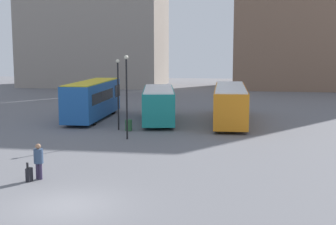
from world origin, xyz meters
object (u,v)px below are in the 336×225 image
Objects in this scene: traveler at (39,158)px; lamp_post_1 at (118,88)px; suitcase at (29,175)px; bus_0 at (93,99)px; bus_1 at (159,104)px; bus_2 at (230,102)px; lamp_post_0 at (127,90)px; trash_bin at (129,125)px.

lamp_post_1 is (0.30, 13.89, 2.17)m from traveler.
bus_0 is at bearing 16.54° from suitcase.
bus_0 reaches higher than bus_1.
bus_2 reaches higher than traveler.
bus_2 is at bearing -16.71° from traveler.
bus_1 is 5.30m from lamp_post_1.
bus_2 is 21.07m from traveler.
lamp_post_0 is 3.86m from lamp_post_1.
lamp_post_0 is (-6.86, -8.83, 1.72)m from bus_2.
suitcase is at bearing -96.00° from trash_bin.
bus_1 is 19.03m from suitcase.
traveler is 14.06m from lamp_post_1.
suitcase is at bearing -92.43° from lamp_post_1.
bus_0 is 7.26m from trash_bin.
bus_1 is 6.09m from bus_2.
bus_2 is at bearing 52.18° from lamp_post_0.
bus_2 is (12.05, 0.10, -0.15)m from bus_0.
lamp_post_1 is at bearing 5.22° from suitcase.
bus_0 is 1.83× the size of lamp_post_0.
bus_1 is 5.12m from trash_bin.
bus_0 is at bearing 120.71° from lamp_post_0.
lamp_post_0 is (5.19, -8.73, 1.57)m from bus_0.
bus_0 reaches higher than suitcase.
suitcase is 0.16× the size of lamp_post_0.
bus_0 is 11.22× the size of suitcase.
trash_bin is (-0.66, 3.23, -2.96)m from lamp_post_0.
lamp_post_1 is 6.36× the size of trash_bin.
lamp_post_1 is at bearing -146.07° from bus_0.
bus_2 is 9.46m from trash_bin.
bus_0 is 6.05× the size of traveler.
lamp_post_0 is (2.13, 10.77, 3.05)m from suitcase.
lamp_post_0 reaches higher than lamp_post_1.
bus_0 is 19.79m from suitcase.
bus_0 is at bearing 73.23° from bus_1.
lamp_post_1 is at bearing 160.36° from trash_bin.
bus_1 reaches higher than trash_bin.
bus_1 reaches higher than suitcase.
bus_1 is 0.77× the size of bus_2.
traveler is (3.36, -19.09, -0.77)m from bus_0.
traveler is 0.32× the size of lamp_post_1.
suitcase is 14.07m from trash_bin.
lamp_post_1 reaches higher than bus_2.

